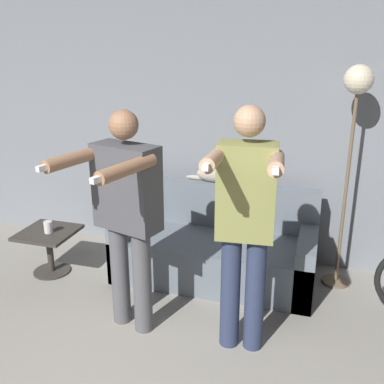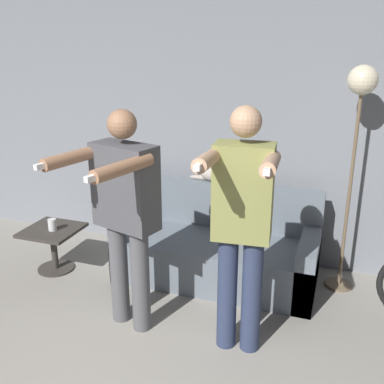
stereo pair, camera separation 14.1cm
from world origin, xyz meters
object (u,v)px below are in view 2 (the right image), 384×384
(floor_lamp, at_px, (359,110))
(side_table, at_px, (53,240))
(person_right, at_px, (242,220))
(cup, at_px, (52,225))
(person_left, at_px, (124,207))
(cat, at_px, (221,174))
(couch, at_px, (218,250))

(floor_lamp, distance_m, side_table, 2.99)
(person_right, distance_m, cup, 2.07)
(person_left, bearing_deg, cat, 88.91)
(couch, height_order, side_table, couch)
(floor_lamp, relative_size, side_table, 3.93)
(couch, distance_m, floor_lamp, 1.74)
(couch, xyz_separation_m, floor_lamp, (1.10, 0.19, 1.33))
(couch, bearing_deg, cat, 101.78)
(person_left, height_order, side_table, person_left)
(cup, bearing_deg, floor_lamp, 13.18)
(couch, xyz_separation_m, cat, (-0.06, 0.29, 0.65))
(person_left, height_order, cat, person_left)
(person_left, bearing_deg, person_right, 15.66)
(side_table, bearing_deg, person_right, -16.31)
(side_table, bearing_deg, cup, -41.09)
(person_right, relative_size, cat, 3.32)
(side_table, relative_size, cup, 4.48)
(couch, bearing_deg, side_table, -165.73)
(side_table, bearing_deg, couch, 14.27)
(couch, xyz_separation_m, person_right, (0.43, -0.96, 0.74))
(couch, distance_m, cup, 1.57)
(couch, height_order, cup, couch)
(cat, distance_m, side_table, 1.73)
(person_right, xyz_separation_m, side_table, (-1.96, 0.57, -0.69))
(couch, height_order, cat, cat)
(cup, bearing_deg, side_table, 138.91)
(couch, height_order, floor_lamp, floor_lamp)
(person_left, distance_m, side_table, 1.41)
(person_right, xyz_separation_m, cat, (-0.49, 1.25, -0.08))
(cup, bearing_deg, couch, 15.48)
(person_right, height_order, floor_lamp, floor_lamp)
(person_right, bearing_deg, person_left, 174.61)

